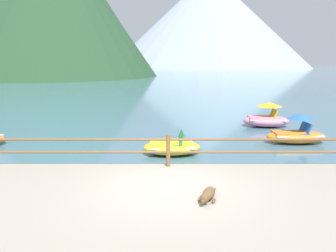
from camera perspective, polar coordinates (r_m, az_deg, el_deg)
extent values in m
plane|color=#477084|center=(47.94, -0.25, 7.35)|extent=(200.00, 200.00, 0.00)
cube|color=#A39989|center=(6.52, -0.18, -19.05)|extent=(28.00, 8.00, 0.40)
cylinder|color=brown|center=(9.73, -0.21, -4.22)|extent=(0.12, 0.12, 0.95)
cylinder|color=brown|center=(9.64, -0.22, -2.32)|extent=(23.80, 0.07, 0.07)
cylinder|color=brown|center=(9.74, -0.21, -4.49)|extent=(23.80, 0.07, 0.07)
ellipsoid|color=brown|center=(7.72, 6.71, -11.38)|extent=(0.47, 0.69, 0.24)
sphere|color=brown|center=(7.37, 6.00, -12.20)|extent=(0.20, 0.20, 0.20)
ellipsoid|color=brown|center=(7.28, 5.78, -12.67)|extent=(0.12, 0.14, 0.08)
cylinder|color=brown|center=(8.12, 7.68, -10.83)|extent=(0.11, 0.22, 0.04)
ellipsoid|color=brown|center=(7.65, 5.21, -12.24)|extent=(0.14, 0.21, 0.07)
ellipsoid|color=brown|center=(7.58, 7.61, -12.52)|extent=(0.14, 0.21, 0.07)
ellipsoid|color=pink|center=(18.12, 16.18, 0.86)|extent=(2.43, 1.53, 0.60)
cube|color=silver|center=(18.10, 16.20, 1.18)|extent=(1.90, 1.25, 0.06)
cube|color=yellow|center=(18.39, 16.56, 1.54)|extent=(0.43, 0.43, 0.08)
cube|color=yellow|center=(18.39, 17.15, 2.21)|extent=(0.23, 0.41, 0.43)
cube|color=yellow|center=(17.86, 16.95, 1.24)|extent=(0.43, 0.43, 0.08)
cube|color=yellow|center=(17.87, 17.55, 1.92)|extent=(0.23, 0.41, 0.43)
cube|color=pink|center=(17.96, 14.20, 1.41)|extent=(0.58, 0.99, 0.12)
cone|color=yellow|center=(18.01, 16.70, 3.59)|extent=(1.39, 1.39, 0.22)
ellipsoid|color=orange|center=(15.04, 20.81, -1.69)|extent=(2.54, 1.25, 0.54)
cube|color=silver|center=(15.02, 20.83, -1.34)|extent=(1.99, 1.02, 0.06)
cube|color=blue|center=(15.29, 21.17, -0.88)|extent=(0.41, 0.41, 0.08)
cube|color=blue|center=(15.31, 21.85, -0.07)|extent=(0.22, 0.41, 0.43)
cube|color=blue|center=(14.86, 21.87, -1.27)|extent=(0.41, 0.41, 0.08)
cube|color=blue|center=(14.89, 22.56, -0.43)|extent=(0.22, 0.41, 0.43)
cube|color=orange|center=(14.75, 18.37, -1.15)|extent=(0.58, 0.84, 0.12)
cone|color=blue|center=(14.92, 21.49, 1.55)|extent=(1.15, 1.15, 0.22)
ellipsoid|color=yellow|center=(12.44, 0.41, -3.68)|extent=(2.18, 1.46, 0.50)
cube|color=silver|center=(12.41, 0.41, -3.29)|extent=(1.70, 1.20, 0.06)
cube|color=#339956|center=(12.67, 1.06, -2.65)|extent=(0.42, 0.42, 0.08)
cube|color=#339956|center=(12.63, 1.88, -1.68)|extent=(0.22, 0.41, 0.43)
cube|color=#339956|center=(12.14, 1.23, -3.29)|extent=(0.42, 0.42, 0.08)
cube|color=#339956|center=(12.10, 2.09, -2.27)|extent=(0.22, 0.41, 0.43)
cube|color=yellow|center=(12.38, -2.29, -3.05)|extent=(0.51, 0.98, 0.12)
cone|color=#284C2D|center=(74.89, -11.72, 15.40)|extent=(22.12, 22.12, 17.68)
cone|color=#9EADBC|center=(126.65, 6.72, 17.40)|extent=(72.16, 72.16, 33.13)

